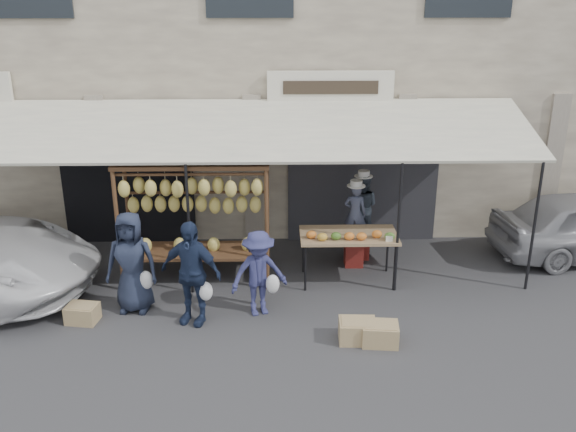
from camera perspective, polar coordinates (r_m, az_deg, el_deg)
name	(u,v)px	position (r m, az deg, el deg)	size (l,w,h in m)	color
ground_plane	(248,325)	(10.20, -3.56, -9.69)	(90.00, 90.00, 0.00)	#2D2D30
shophouse	(255,43)	(15.36, -2.93, 15.08)	(24.00, 6.15, 7.30)	beige
awning	(250,131)	(11.37, -3.37, 7.56)	(10.00, 2.35, 2.92)	beige
banana_rack	(194,198)	(11.07, -8.39, 1.63)	(2.60, 0.90, 2.24)	#4F331C
produce_table	(349,237)	(11.21, 5.42, -1.84)	(1.70, 0.90, 1.04)	tan
vendor_left	(355,213)	(11.83, 5.99, 0.23)	(0.41, 0.27, 1.13)	#40465D
vendor_right	(362,206)	(12.15, 6.62, 0.86)	(0.61, 0.47, 1.25)	#394452
customer_left	(132,262)	(10.57, -13.74, -4.02)	(0.82, 0.54, 1.68)	#1F2539
customer_mid	(191,273)	(10.03, -8.64, -5.00)	(0.99, 0.41, 1.69)	#1D2946
customer_right	(259,273)	(10.20, -2.62, -5.12)	(0.92, 0.53, 1.43)	navy
stool_left	(354,253)	(12.13, 5.85, -3.31)	(0.34, 0.34, 0.47)	maroon
stool_right	(360,247)	(12.46, 6.46, -2.78)	(0.31, 0.31, 0.43)	maroon
crate_near_a	(357,331)	(9.78, 6.17, -10.12)	(0.54, 0.41, 0.33)	tan
crate_near_b	(380,334)	(9.76, 8.19, -10.32)	(0.53, 0.40, 0.32)	tan
crate_far	(82,313)	(10.73, -17.81, -8.25)	(0.47, 0.36, 0.28)	tan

